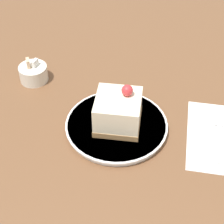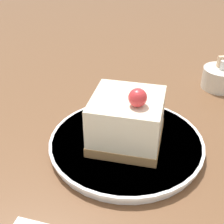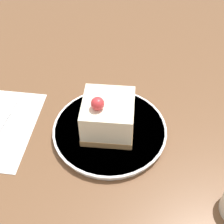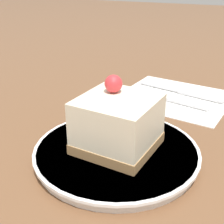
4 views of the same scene
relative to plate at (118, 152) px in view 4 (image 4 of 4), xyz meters
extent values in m
plane|color=brown|center=(0.01, 0.00, -0.01)|extent=(4.00, 4.00, 0.00)
cylinder|color=white|center=(0.00, 0.00, 0.00)|extent=(0.21, 0.21, 0.02)
cylinder|color=white|center=(0.00, 0.00, 0.00)|extent=(0.22, 0.22, 0.00)
cube|color=#9E7547|center=(0.00, 0.01, 0.01)|extent=(0.11, 0.11, 0.01)
cube|color=#EFE5C6|center=(0.00, 0.01, 0.05)|extent=(0.10, 0.10, 0.06)
sphere|color=red|center=(0.02, 0.02, 0.09)|extent=(0.02, 0.02, 0.02)
cube|color=white|center=(0.25, -0.02, -0.01)|extent=(0.21, 0.23, 0.00)
cube|color=silver|center=(0.22, -0.04, 0.00)|extent=(0.03, 0.11, 0.00)
cube|color=silver|center=(0.23, 0.04, 0.00)|extent=(0.03, 0.05, 0.00)
cube|color=silver|center=(0.26, -0.07, 0.00)|extent=(0.03, 0.09, 0.00)
cube|color=silver|center=(0.28, 0.02, 0.00)|extent=(0.03, 0.09, 0.00)
camera|label=1|loc=(0.01, -0.58, 0.58)|focal=60.00mm
camera|label=2|loc=(0.36, 0.03, 0.28)|focal=50.00mm
camera|label=3|loc=(0.00, 0.39, 0.47)|focal=50.00mm
camera|label=4|loc=(-0.33, -0.14, 0.23)|focal=50.00mm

